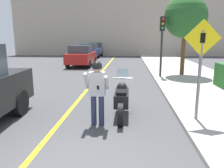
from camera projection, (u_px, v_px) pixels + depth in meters
road_center_line at (86, 91)px, 9.32m from camera, size 0.12×36.00×0.01m
building_backdrop at (120, 27)px, 28.04m from camera, size 28.00×1.20×7.30m
motorcycle at (122, 99)px, 6.34m from camera, size 0.62×2.20×1.29m
person_biker at (97, 87)px, 5.51m from camera, size 0.59×0.46×1.67m
crossing_sign at (201, 61)px, 5.50m from camera, size 0.91×0.08×2.56m
traffic_light at (162, 35)px, 11.92m from camera, size 0.26×0.30×3.25m
street_tree at (185, 17)px, 12.21m from camera, size 2.38×2.38×4.48m
parked_car_red at (82, 56)px, 17.67m from camera, size 1.88×4.20×1.68m
parked_car_blue at (89, 51)px, 23.65m from camera, size 1.88×4.20×1.68m
parked_car_grey at (96, 49)px, 28.90m from camera, size 1.88×4.20×1.68m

